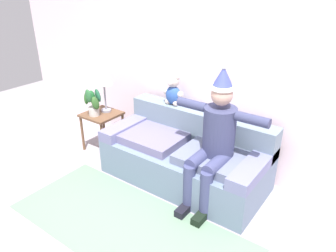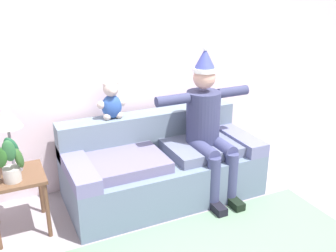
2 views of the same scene
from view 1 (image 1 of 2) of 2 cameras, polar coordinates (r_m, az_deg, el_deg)
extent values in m
plane|color=#989096|center=(3.38, -6.68, -17.00)|extent=(10.00, 10.00, 0.00)
cube|color=silver|center=(3.89, 8.05, 11.37)|extent=(7.00, 0.10, 2.70)
cube|color=slate|center=(3.86, 2.87, -6.84)|extent=(1.92, 0.90, 0.43)
cube|color=slate|center=(3.92, 5.66, 0.20)|extent=(1.92, 0.24, 0.36)
cube|color=slate|center=(4.19, -6.78, 0.09)|extent=(0.22, 0.90, 0.13)
cube|color=slate|center=(3.40, 15.09, -7.03)|extent=(0.22, 0.90, 0.13)
cube|color=slate|center=(3.91, -2.73, -1.87)|extent=(0.77, 0.63, 0.10)
cube|color=slate|center=(3.50, 8.43, -5.61)|extent=(0.77, 0.63, 0.10)
cylinder|color=#363A5C|center=(3.38, 9.08, -0.90)|extent=(0.34, 0.34, 0.52)
sphere|color=tan|center=(3.23, 9.56, 5.49)|extent=(0.22, 0.22, 0.22)
cylinder|color=white|center=(3.20, 9.66, 6.79)|extent=(0.23, 0.23, 0.04)
cone|color=#3B4596|center=(3.17, 9.80, 8.68)|extent=(0.21, 0.21, 0.20)
sphere|color=white|center=(3.14, 9.94, 10.42)|extent=(0.06, 0.06, 0.06)
cylinder|color=#3C416A|center=(3.39, 5.71, -5.63)|extent=(0.14, 0.40, 0.14)
cylinder|color=#3C416A|center=(3.39, 3.75, -10.93)|extent=(0.13, 0.13, 0.53)
cube|color=black|center=(3.48, 2.91, -14.59)|extent=(0.10, 0.24, 0.08)
cylinder|color=#3C416A|center=(3.31, 8.70, -6.64)|extent=(0.14, 0.40, 0.14)
cylinder|color=#3C416A|center=(3.31, 6.74, -12.08)|extent=(0.13, 0.13, 0.53)
cube|color=black|center=(3.40, 5.84, -15.80)|extent=(0.10, 0.24, 0.08)
cylinder|color=#363A5C|center=(3.44, 4.31, 3.84)|extent=(0.34, 0.10, 0.10)
cylinder|color=#363A5C|center=(3.17, 14.79, 1.11)|extent=(0.34, 0.10, 0.10)
ellipsoid|color=#2C509A|center=(4.01, 0.93, 5.51)|extent=(0.20, 0.16, 0.24)
sphere|color=beige|center=(3.95, 0.95, 7.97)|extent=(0.15, 0.15, 0.15)
sphere|color=beige|center=(3.91, 0.44, 7.62)|extent=(0.07, 0.07, 0.07)
sphere|color=beige|center=(3.96, 0.33, 8.82)|extent=(0.05, 0.05, 0.05)
sphere|color=beige|center=(3.91, 1.59, 8.57)|extent=(0.05, 0.05, 0.05)
sphere|color=beige|center=(4.06, -0.28, 6.20)|extent=(0.08, 0.08, 0.08)
sphere|color=beige|center=(4.05, -0.02, 4.42)|extent=(0.08, 0.08, 0.08)
sphere|color=beige|center=(3.94, 2.19, 5.61)|extent=(0.08, 0.08, 0.08)
sphere|color=beige|center=(3.98, 1.38, 4.06)|extent=(0.08, 0.08, 0.08)
cube|color=brown|center=(4.52, -11.76, 2.05)|extent=(0.46, 0.46, 0.03)
cylinder|color=brown|center=(4.65, -14.97, -1.27)|extent=(0.04, 0.04, 0.51)
cylinder|color=brown|center=(4.37, -11.56, -2.67)|extent=(0.04, 0.04, 0.51)
cylinder|color=brown|center=(4.89, -11.38, 0.42)|extent=(0.04, 0.04, 0.51)
cylinder|color=brown|center=(4.62, -7.94, -0.80)|extent=(0.04, 0.04, 0.51)
cylinder|color=gray|center=(4.56, -10.92, 2.76)|extent=(0.14, 0.14, 0.03)
cylinder|color=gray|center=(4.49, -11.12, 5.11)|extent=(0.02, 0.02, 0.37)
cone|color=beige|center=(4.41, -11.41, 8.45)|extent=(0.24, 0.24, 0.18)
cylinder|color=#BDB7AF|center=(4.45, -13.01, 2.59)|extent=(0.14, 0.14, 0.12)
ellipsoid|color=#2D5524|center=(4.33, -12.78, 4.00)|extent=(0.12, 0.14, 0.20)
ellipsoid|color=#1D5234|center=(4.39, -12.36, 5.31)|extent=(0.17, 0.10, 0.21)
ellipsoid|color=#1E5D2B|center=(4.47, -13.39, 5.05)|extent=(0.14, 0.12, 0.20)
ellipsoid|color=#2A6224|center=(4.39, -14.32, 4.74)|extent=(0.16, 0.14, 0.21)
ellipsoid|color=#275B30|center=(4.32, -13.99, 5.19)|extent=(0.12, 0.06, 0.19)
cylinder|color=beige|center=(4.57, -13.13, 3.16)|extent=(0.02, 0.02, 0.11)
cylinder|color=white|center=(4.53, -13.26, 4.41)|extent=(0.04, 0.04, 0.10)
cube|color=slate|center=(3.36, -7.10, -17.26)|extent=(2.50, 1.06, 0.01)
camera|label=2|loc=(3.24, -62.26, 8.87)|focal=41.21mm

